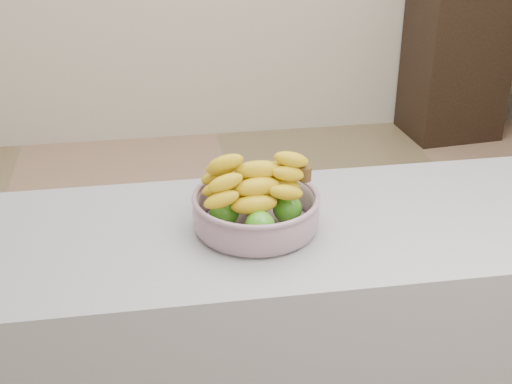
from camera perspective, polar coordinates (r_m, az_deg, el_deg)
ground at (r=2.96m, az=1.19°, el=-10.12°), size 4.00×4.00×0.00m
counter at (r=2.08m, az=5.27°, el=-13.18°), size 2.00×0.60×0.90m
cabinet at (r=4.71m, az=15.70°, el=10.23°), size 0.59×0.49×0.99m
fruit_bowl at (r=1.76m, az=-0.01°, el=-1.19°), size 0.32×0.32×0.18m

